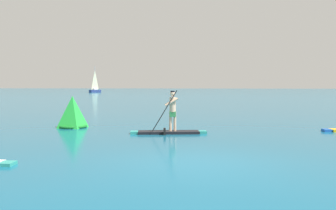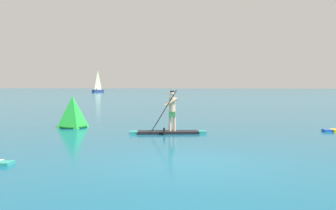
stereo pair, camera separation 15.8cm
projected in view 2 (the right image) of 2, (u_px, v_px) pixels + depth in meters
The scene contains 4 objects.
ground at pixel (193, 163), 9.09m from camera, with size 440.00×440.00×0.00m, color #145B7A.
paddleboarder_mid_center at pixel (169, 124), 14.69m from camera, with size 3.15×1.16×1.83m.
race_marker_buoy at pixel (73, 113), 16.81m from camera, with size 1.52×1.52×1.49m.
sailboat_left_horizon at pixel (98, 88), 99.38m from camera, with size 2.26×4.16×7.30m.
Camera 2 is at (0.83, -8.98, 1.98)m, focal length 38.28 mm.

